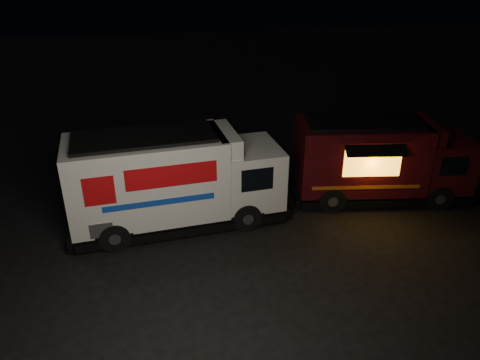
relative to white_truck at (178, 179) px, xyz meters
name	(u,v)px	position (x,y,z in m)	size (l,w,h in m)	color
ground	(205,269)	(0.53, -2.59, -1.54)	(80.00, 80.00, 0.00)	black
white_truck	(178,179)	(0.00, 0.00, 0.00)	(6.80, 2.32, 3.08)	silver
red_truck	(382,159)	(7.00, 0.58, -0.11)	(6.16, 2.26, 2.86)	#370A11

